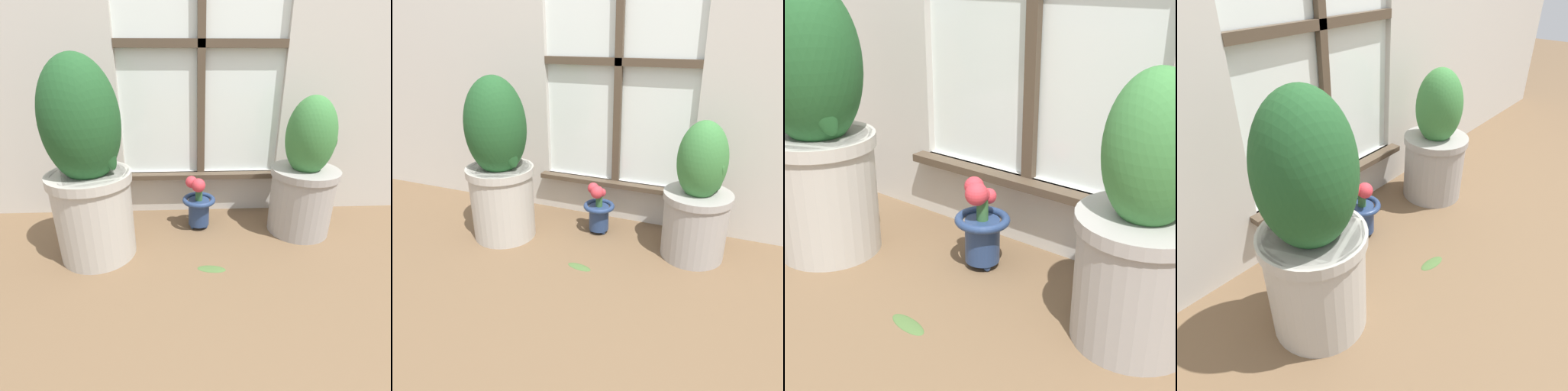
# 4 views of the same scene
# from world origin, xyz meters

# --- Properties ---
(ground_plane) EXTENTS (10.00, 10.00, 0.00)m
(ground_plane) POSITION_xyz_m (0.00, 0.00, 0.00)
(ground_plane) COLOR brown
(potted_plant_left) EXTENTS (0.32, 0.32, 0.77)m
(potted_plant_left) POSITION_xyz_m (-0.44, 0.21, 0.37)
(potted_plant_left) COLOR #B7B2A8
(potted_plant_left) RESTS_ON ground_plane
(potted_plant_right) EXTENTS (0.29, 0.29, 0.61)m
(potted_plant_right) POSITION_xyz_m (0.45, 0.36, 0.27)
(potted_plant_right) COLOR #9E9993
(potted_plant_right) RESTS_ON ground_plane
(flower_vase) EXTENTS (0.15, 0.15, 0.26)m
(flower_vase) POSITION_xyz_m (-0.02, 0.41, 0.13)
(flower_vase) COLOR navy
(flower_vase) RESTS_ON ground_plane
(fallen_leaf) EXTENTS (0.12, 0.06, 0.01)m
(fallen_leaf) POSITION_xyz_m (0.01, 0.08, 0.00)
(fallen_leaf) COLOR #476633
(fallen_leaf) RESTS_ON ground_plane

